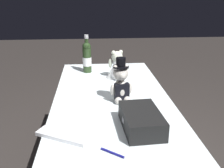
{
  "coord_description": "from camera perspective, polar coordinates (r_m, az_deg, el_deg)",
  "views": [
    {
      "loc": [
        1.59,
        -0.13,
        1.4
      ],
      "look_at": [
        0.0,
        0.0,
        0.81
      ],
      "focal_mm": 42.05,
      "sensor_mm": 36.0,
      "label": 1
    }
  ],
  "objects": [
    {
      "name": "reception_table",
      "position": [
        1.91,
        0.0,
        -12.87
      ],
      "size": [
        1.67,
        0.77,
        0.71
      ],
      "primitive_type": "cube",
      "color": "white",
      "rests_on": "ground_plane"
    },
    {
      "name": "teddy_bear_groom",
      "position": [
        1.66,
        1.95,
        0.1
      ],
      "size": [
        0.14,
        0.14,
        0.28
      ],
      "color": "beige",
      "rests_on": "reception_table"
    },
    {
      "name": "teddy_bear_bride",
      "position": [
        2.1,
        1.27,
        3.78
      ],
      "size": [
        0.23,
        0.19,
        0.22
      ],
      "color": "white",
      "rests_on": "reception_table"
    },
    {
      "name": "champagne_bottle",
      "position": [
        2.25,
        -5.47,
        5.91
      ],
      "size": [
        0.07,
        0.07,
        0.32
      ],
      "color": "#273B1D",
      "rests_on": "reception_table"
    },
    {
      "name": "signing_pen",
      "position": [
        1.19,
        0.31,
        -14.81
      ],
      "size": [
        0.09,
        0.11,
        0.01
      ],
      "color": "navy",
      "rests_on": "reception_table"
    },
    {
      "name": "gift_case_black",
      "position": [
        1.37,
        6.37,
        -7.79
      ],
      "size": [
        0.32,
        0.21,
        0.1
      ],
      "color": "black",
      "rests_on": "reception_table"
    },
    {
      "name": "guestbook",
      "position": [
        1.37,
        -9.31,
        -9.92
      ],
      "size": [
        0.3,
        0.33,
        0.02
      ],
      "primitive_type": "cube",
      "rotation": [
        0.0,
        0.0,
        -0.49
      ],
      "color": "white",
      "rests_on": "reception_table"
    }
  ]
}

